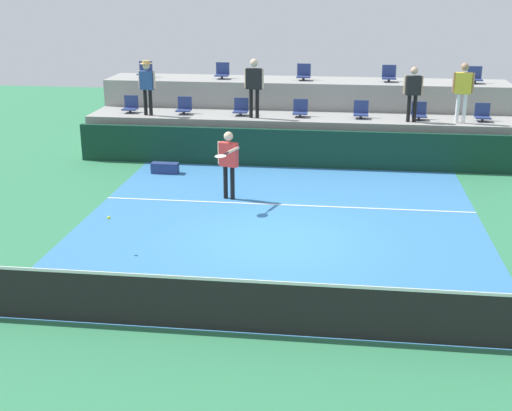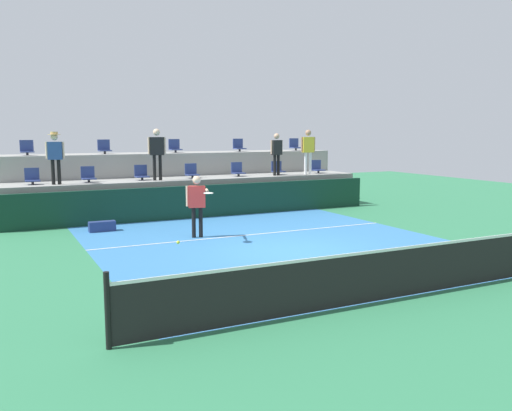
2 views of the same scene
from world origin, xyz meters
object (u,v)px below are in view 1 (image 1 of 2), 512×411
(stadium_chair_lower_far_left, at_px, (131,106))
(stadium_chair_lower_mid_right, at_px, (361,111))
(stadium_chair_lower_right, at_px, (419,112))
(stadium_chair_upper_right, at_px, (389,75))
(spectator_with_hat, at_px, (147,82))
(spectator_in_white, at_px, (254,82))
(stadium_chair_lower_mid_left, at_px, (241,108))
(stadium_chair_upper_center, at_px, (304,73))
(stadium_chair_lower_left, at_px, (184,107))
(stadium_chair_upper_far_right, at_px, (475,76))
(spectator_leaning_on_rail, at_px, (463,87))
(stadium_chair_upper_far_left, at_px, (145,71))
(equipment_bag, at_px, (165,168))
(stadium_chair_lower_far_right, at_px, (482,114))
(tennis_ball, at_px, (109,218))
(spectator_in_grey, at_px, (413,89))
(stadium_chair_upper_left, at_px, (222,72))
(tennis_player, at_px, (228,158))
(stadium_chair_lower_center, at_px, (300,110))

(stadium_chair_lower_far_left, height_order, stadium_chair_lower_mid_right, same)
(stadium_chair_lower_right, distance_m, stadium_chair_upper_right, 2.16)
(spectator_with_hat, distance_m, spectator_in_white, 3.27)
(stadium_chair_lower_far_left, xyz_separation_m, stadium_chair_lower_mid_left, (3.49, 0.00, 0.00))
(stadium_chair_upper_center, bearing_deg, stadium_chair_lower_left, -153.24)
(stadium_chair_upper_far_right, distance_m, spectator_with_hat, 10.23)
(stadium_chair_lower_mid_left, distance_m, spectator_leaning_on_rail, 6.55)
(stadium_chair_upper_far_left, bearing_deg, equipment_bag, -68.32)
(stadium_chair_lower_right, height_order, spectator_in_white, spectator_in_white)
(stadium_chair_lower_far_left, distance_m, stadium_chair_upper_far_left, 1.99)
(stadium_chair_lower_far_right, bearing_deg, tennis_ball, -136.06)
(spectator_in_grey, bearing_deg, stadium_chair_lower_mid_right, 165.17)
(stadium_chair_upper_left, xyz_separation_m, spectator_with_hat, (-1.93, -2.18, -0.06))
(stadium_chair_lower_far_left, distance_m, spectator_in_grey, 8.62)
(stadium_chair_lower_mid_right, bearing_deg, stadium_chair_lower_far_right, 0.00)
(tennis_player, bearing_deg, stadium_chair_lower_mid_right, 54.16)
(stadium_chair_lower_left, height_order, equipment_bag, stadium_chair_lower_left)
(spectator_in_white, relative_size, spectator_in_grey, 1.10)
(spectator_with_hat, bearing_deg, stadium_chair_lower_mid_left, 7.78)
(stadium_chair_upper_far_right, relative_size, tennis_player, 0.30)
(stadium_chair_lower_far_right, height_order, stadium_chair_upper_far_left, stadium_chair_upper_far_left)
(stadium_chair_lower_far_left, distance_m, spectator_with_hat, 1.11)
(stadium_chair_lower_right, xyz_separation_m, stadium_chair_lower_far_right, (1.83, 0.00, 0.00))
(stadium_chair_lower_center, relative_size, stadium_chair_lower_mid_right, 1.00)
(stadium_chair_lower_left, distance_m, spectator_in_white, 2.42)
(stadium_chair_lower_left, bearing_deg, equipment_bag, -91.12)
(stadium_chair_lower_far_right, height_order, spectator_in_grey, spectator_in_grey)
(stadium_chair_lower_right, distance_m, spectator_with_hat, 8.21)
(stadium_chair_lower_left, relative_size, spectator_leaning_on_rail, 0.30)
(stadium_chair_lower_mid_right, height_order, stadium_chair_lower_right, same)
(spectator_with_hat, distance_m, equipment_bag, 3.08)
(stadium_chair_lower_left, xyz_separation_m, stadium_chair_lower_mid_right, (5.42, 0.00, 0.00))
(stadium_chair_upper_far_right, relative_size, spectator_with_hat, 0.31)
(stadium_chair_upper_left, bearing_deg, spectator_in_white, -58.40)
(stadium_chair_lower_center, relative_size, stadium_chair_upper_left, 1.00)
(stadium_chair_upper_far_right, relative_size, spectator_in_grey, 0.33)
(tennis_player, distance_m, spectator_with_hat, 5.37)
(stadium_chair_lower_far_left, height_order, stadium_chair_upper_left, stadium_chair_upper_left)
(stadium_chair_upper_far_right, height_order, equipment_bag, stadium_chair_upper_far_right)
(stadium_chair_lower_mid_left, distance_m, stadium_chair_upper_center, 2.68)
(stadium_chair_lower_far_left, relative_size, stadium_chair_upper_far_right, 1.00)
(stadium_chair_upper_right, height_order, tennis_player, stadium_chair_upper_right)
(stadium_chair_upper_far_right, bearing_deg, tennis_player, -137.07)
(stadium_chair_lower_far_right, bearing_deg, spectator_with_hat, -177.80)
(stadium_chair_lower_left, height_order, stadium_chair_lower_mid_right, same)
(stadium_chair_lower_mid_right, bearing_deg, stadium_chair_lower_far_left, 180.00)
(stadium_chair_lower_center, xyz_separation_m, stadium_chair_upper_right, (2.70, 1.80, 0.85))
(stadium_chair_lower_center, height_order, tennis_player, stadium_chair_lower_center)
(stadium_chair_lower_far_right, bearing_deg, stadium_chair_upper_center, 161.51)
(stadium_chair_upper_left, relative_size, equipment_bag, 0.68)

